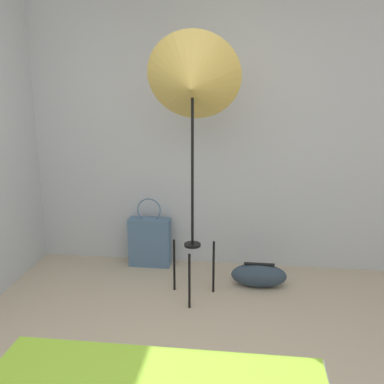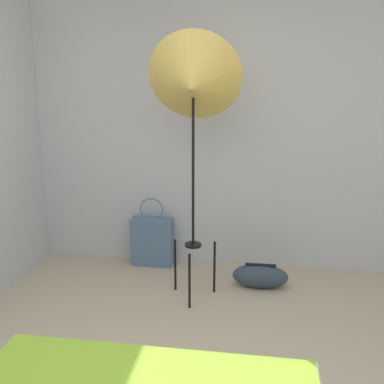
# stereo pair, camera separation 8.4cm
# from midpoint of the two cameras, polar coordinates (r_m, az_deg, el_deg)

# --- Properties ---
(wall_back) EXTENTS (8.00, 0.05, 2.60)m
(wall_back) POSITION_cam_midpoint_polar(r_m,az_deg,el_deg) (4.20, 2.36, 7.80)
(wall_back) COLOR #B7BCC1
(wall_back) RESTS_ON ground_plane
(photo_umbrella) EXTENTS (0.73, 0.50, 2.12)m
(photo_umbrella) POSITION_cam_midpoint_polar(r_m,az_deg,el_deg) (3.42, 0.87, 13.49)
(photo_umbrella) COLOR black
(photo_umbrella) RESTS_ON ground_plane
(tote_bag) EXTENTS (0.40, 0.16, 0.67)m
(tote_bag) POSITION_cam_midpoint_polar(r_m,az_deg,el_deg) (4.38, -4.52, -6.22)
(tote_bag) COLOR slate
(tote_bag) RESTS_ON ground_plane
(duffel_bag) EXTENTS (0.48, 0.21, 0.22)m
(duffel_bag) POSITION_cam_midpoint_polar(r_m,az_deg,el_deg) (4.02, 9.26, -10.49)
(duffel_bag) COLOR #2D3D4C
(duffel_bag) RESTS_ON ground_plane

